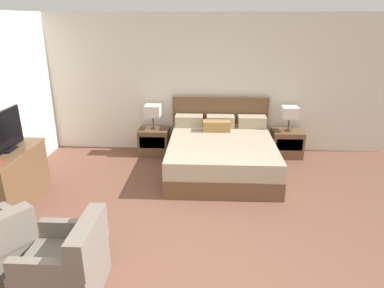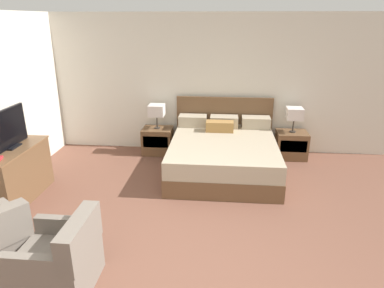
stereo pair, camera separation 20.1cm
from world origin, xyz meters
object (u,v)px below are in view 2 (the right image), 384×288
Objects in this scene: tv at (8,129)px; bed at (223,154)px; table_lamp_left at (157,111)px; nightstand_left at (158,141)px; armchair_companion at (60,262)px; dresser at (14,173)px; table_lamp_right at (294,114)px; nightstand_right at (291,145)px.

bed is at bearing 21.81° from tv.
bed is 4.46× the size of table_lamp_left.
nightstand_left is 0.59m from table_lamp_left.
armchair_companion is at bearing -94.27° from table_lamp_left.
dresser is at bearing -92.59° from tv.
table_lamp_left is at bearing 90.00° from nightstand_left.
nightstand_right is at bearing -90.00° from table_lamp_right.
nightstand_right is 0.59m from table_lamp_right.
dresser is at bearing -131.08° from table_lamp_left.
table_lamp_right reaches higher than nightstand_right.
tv is 1.05× the size of armchair_companion.
table_lamp_left is at bearing 180.00° from table_lamp_right.
dresser is at bearing -155.18° from table_lamp_right.
bed is 1.70× the size of dresser.
table_lamp_right is at bearing 0.03° from nightstand_left.
bed is 1.43m from nightstand_right.
table_lamp_right reaches higher than nightstand_left.
bed is 3.67× the size of nightstand_right.
bed is at bearing 22.73° from dresser.
tv is (-4.16, -1.87, 0.18)m from table_lamp_right.
bed is 1.52m from table_lamp_left.
table_lamp_left is 2.48m from table_lamp_right.
tv is (-2.92, -1.17, 0.71)m from bed.
bed is 3.21m from armchair_companion.
bed reaches higher than nightstand_left.
bed is 3.67× the size of nightstand_left.
dresser is (-1.68, -1.92, 0.14)m from nightstand_left.
table_lamp_right reaches higher than dresser.
tv reaches higher than table_lamp_left.
tv reaches higher than dresser.
tv is at bearing -131.88° from table_lamp_left.
table_lamp_right is (1.24, 0.70, 0.53)m from bed.
dresser reaches higher than nightstand_right.
table_lamp_right is at bearing 52.12° from armchair_companion.
armchair_companion is (-2.75, -3.53, -0.55)m from table_lamp_right.
armchair_companion is at bearing -49.66° from tv.
bed is at bearing -29.49° from table_lamp_left.
bed reaches higher than table_lamp_left.
table_lamp_right is at bearing 90.00° from nightstand_right.
nightstand_right is 4.62m from tv.
tv is 2.30m from armchair_companion.
armchair_companion is (-2.75, -3.53, 0.04)m from nightstand_right.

